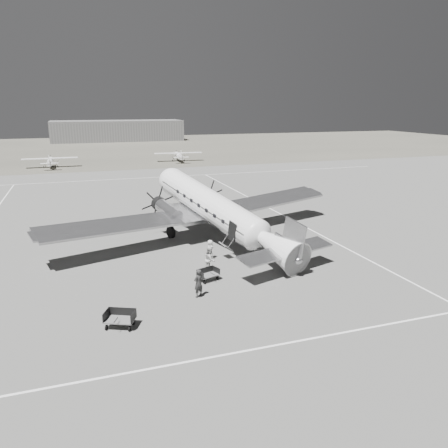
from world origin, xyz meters
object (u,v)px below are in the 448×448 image
(hangar_main, at_px, (117,131))
(passenger, at_px, (210,249))
(dc3_airliner, at_px, (217,212))
(ground_crew, at_px, (198,283))
(light_plane_left, at_px, (50,162))
(light_plane_right, at_px, (179,156))
(ramp_agent, at_px, (210,259))
(baggage_cart_far, at_px, (120,319))
(baggage_cart_near, at_px, (208,275))

(hangar_main, relative_size, passenger, 27.70)
(dc3_airliner, relative_size, ground_crew, 15.96)
(light_plane_left, relative_size, light_plane_right, 1.01)
(ground_crew, distance_m, ramp_agent, 4.21)
(hangar_main, relative_size, baggage_cart_far, 25.29)
(hangar_main, distance_m, light_plane_right, 61.13)
(dc3_airliner, xyz_separation_m, baggage_cart_far, (-9.48, -12.60, -2.31))
(ramp_agent, bearing_deg, light_plane_right, 15.98)
(light_plane_right, relative_size, baggage_cart_far, 6.08)
(dc3_airliner, bearing_deg, ground_crew, -130.81)
(hangar_main, relative_size, light_plane_left, 4.13)
(light_plane_left, distance_m, ramp_agent, 62.51)
(light_plane_left, height_order, baggage_cart_near, light_plane_left)
(hangar_main, distance_m, light_plane_left, 65.13)
(light_plane_right, bearing_deg, hangar_main, 101.13)
(hangar_main, bearing_deg, baggage_cart_far, -95.41)
(dc3_airliner, xyz_separation_m, ramp_agent, (-2.55, -6.47, -1.81))
(hangar_main, height_order, ground_crew, hangar_main)
(baggage_cart_near, height_order, ground_crew, ground_crew)
(baggage_cart_near, relative_size, ground_crew, 0.81)
(light_plane_left, xyz_separation_m, baggage_cart_far, (6.25, -67.24, -0.59))
(light_plane_left, xyz_separation_m, ground_crew, (11.27, -64.86, -0.14))
(light_plane_right, relative_size, baggage_cart_near, 6.86)
(light_plane_right, bearing_deg, light_plane_left, -171.42)
(baggage_cart_far, relative_size, ground_crew, 0.91)
(ramp_agent, distance_m, passenger, 2.86)
(light_plane_left, bearing_deg, ramp_agent, -78.66)
(light_plane_left, bearing_deg, ground_crew, -80.97)
(light_plane_right, distance_m, baggage_cart_near, 65.47)
(light_plane_left, height_order, ground_crew, light_plane_left)
(ground_crew, distance_m, passenger, 7.04)
(hangar_main, distance_m, ramp_agent, 123.64)
(ground_crew, height_order, ramp_agent, ramp_agent)
(light_plane_left, distance_m, ground_crew, 65.83)
(hangar_main, bearing_deg, dc3_airliner, -91.37)
(baggage_cart_far, bearing_deg, passenger, 73.73)
(light_plane_left, xyz_separation_m, baggage_cart_near, (12.60, -62.54, -0.64))
(ramp_agent, bearing_deg, baggage_cart_far, 158.38)
(baggage_cart_near, bearing_deg, light_plane_left, 82.68)
(hangar_main, bearing_deg, ground_crew, -93.26)
(light_plane_left, relative_size, passenger, 6.70)
(light_plane_left, distance_m, baggage_cart_far, 67.53)
(light_plane_left, bearing_deg, hangar_main, 72.63)
(baggage_cart_far, xyz_separation_m, ground_crew, (5.03, 2.38, 0.45))
(baggage_cart_near, relative_size, passenger, 0.97)
(ground_crew, xyz_separation_m, passenger, (2.73, 6.49, -0.16))
(hangar_main, bearing_deg, light_plane_right, -83.64)
(passenger, bearing_deg, baggage_cart_near, 154.35)
(light_plane_right, distance_m, baggage_cart_far, 71.51)
(dc3_airliner, bearing_deg, hangar_main, 71.37)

